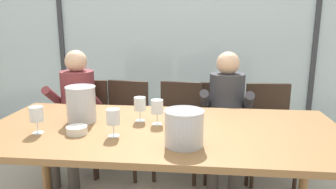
# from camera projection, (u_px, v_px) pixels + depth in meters

# --- Properties ---
(ground) EXTENTS (14.00, 14.00, 0.00)m
(ground) POSITION_uv_depth(u_px,v_px,m) (175.00, 168.00, 3.27)
(ground) COLOR #9E9384
(window_glass_panel) EXTENTS (7.59, 0.03, 2.60)m
(window_glass_panel) POSITION_uv_depth(u_px,v_px,m) (184.00, 34.00, 4.30)
(window_glass_panel) COLOR silver
(window_glass_panel) RESTS_ON ground
(window_mullion_left) EXTENTS (0.06, 0.06, 2.60)m
(window_mullion_left) POSITION_uv_depth(u_px,v_px,m) (61.00, 34.00, 4.46)
(window_mullion_left) COLOR #38383D
(window_mullion_left) RESTS_ON ground
(window_mullion_right) EXTENTS (0.06, 0.06, 2.60)m
(window_mullion_right) POSITION_uv_depth(u_px,v_px,m) (316.00, 35.00, 4.11)
(window_mullion_right) COLOR #38383D
(window_mullion_right) RESTS_ON ground
(hillside_vineyard) EXTENTS (13.59, 2.40, 1.80)m
(hillside_vineyard) POSITION_uv_depth(u_px,v_px,m) (191.00, 47.00, 7.37)
(hillside_vineyard) COLOR #386633
(hillside_vineyard) RESTS_ON ground
(dining_table) EXTENTS (2.39, 1.10, 0.78)m
(dining_table) POSITION_uv_depth(u_px,v_px,m) (163.00, 138.00, 2.14)
(dining_table) COLOR olive
(dining_table) RESTS_ON ground
(chair_near_curtain) EXTENTS (0.45, 0.45, 0.89)m
(chair_near_curtain) POSITION_uv_depth(u_px,v_px,m) (85.00, 118.00, 3.23)
(chair_near_curtain) COLOR #332319
(chair_near_curtain) RESTS_ON ground
(chair_left_of_center) EXTENTS (0.49, 0.49, 0.89)m
(chair_left_of_center) POSITION_uv_depth(u_px,v_px,m) (125.00, 119.00, 3.18)
(chair_left_of_center) COLOR #332319
(chair_left_of_center) RESTS_ON ground
(chair_center) EXTENTS (0.48, 0.48, 0.89)m
(chair_center) POSITION_uv_depth(u_px,v_px,m) (179.00, 121.00, 3.13)
(chair_center) COLOR #332319
(chair_center) RESTS_ON ground
(chair_right_of_center) EXTENTS (0.48, 0.48, 0.89)m
(chair_right_of_center) POSITION_uv_depth(u_px,v_px,m) (223.00, 122.00, 3.10)
(chair_right_of_center) COLOR #332319
(chair_right_of_center) RESTS_ON ground
(chair_near_window_right) EXTENTS (0.46, 0.46, 0.89)m
(chair_near_window_right) POSITION_uv_depth(u_px,v_px,m) (269.00, 124.00, 3.04)
(chair_near_window_right) COLOR #332319
(chair_near_window_right) RESTS_ON ground
(person_maroon_top) EXTENTS (0.47, 0.62, 1.21)m
(person_maroon_top) POSITION_uv_depth(u_px,v_px,m) (75.00, 105.00, 3.04)
(person_maroon_top) COLOR brown
(person_maroon_top) RESTS_ON ground
(person_charcoal_jacket) EXTENTS (0.48, 0.63, 1.21)m
(person_charcoal_jacket) POSITION_uv_depth(u_px,v_px,m) (226.00, 109.00, 2.90)
(person_charcoal_jacket) COLOR #38383D
(person_charcoal_jacket) RESTS_ON ground
(ice_bucket_primary) EXTENTS (0.21, 0.21, 0.26)m
(ice_bucket_primary) POSITION_uv_depth(u_px,v_px,m) (81.00, 104.00, 2.24)
(ice_bucket_primary) COLOR #B7B7BC
(ice_bucket_primary) RESTS_ON dining_table
(ice_bucket_secondary) EXTENTS (0.23, 0.23, 0.21)m
(ice_bucket_secondary) POSITION_uv_depth(u_px,v_px,m) (184.00, 127.00, 1.81)
(ice_bucket_secondary) COLOR #B7B7BC
(ice_bucket_secondary) RESTS_ON dining_table
(tasting_bowl) EXTENTS (0.13, 0.13, 0.05)m
(tasting_bowl) POSITION_uv_depth(u_px,v_px,m) (77.00, 130.00, 2.01)
(tasting_bowl) COLOR silver
(tasting_bowl) RESTS_ON dining_table
(wine_glass_by_left_taster) EXTENTS (0.08, 0.08, 0.17)m
(wine_glass_by_left_taster) POSITION_uv_depth(u_px,v_px,m) (113.00, 118.00, 1.95)
(wine_glass_by_left_taster) COLOR silver
(wine_glass_by_left_taster) RESTS_ON dining_table
(wine_glass_near_bucket) EXTENTS (0.08, 0.08, 0.17)m
(wine_glass_near_bucket) POSITION_uv_depth(u_px,v_px,m) (140.00, 104.00, 2.26)
(wine_glass_near_bucket) COLOR silver
(wine_glass_near_bucket) RESTS_ON dining_table
(wine_glass_center_pour) EXTENTS (0.08, 0.08, 0.17)m
(wine_glass_center_pour) POSITION_uv_depth(u_px,v_px,m) (157.00, 108.00, 2.18)
(wine_glass_center_pour) COLOR silver
(wine_glass_center_pour) RESTS_ON dining_table
(wine_glass_by_right_taster) EXTENTS (0.08, 0.08, 0.17)m
(wine_glass_by_right_taster) POSITION_uv_depth(u_px,v_px,m) (37.00, 115.00, 2.01)
(wine_glass_by_right_taster) COLOR silver
(wine_glass_by_right_taster) RESTS_ON dining_table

